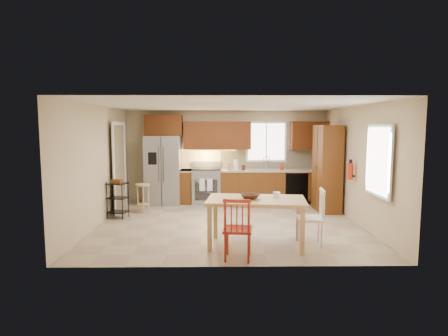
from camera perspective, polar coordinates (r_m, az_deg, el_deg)
name	(u,v)px	position (r m, az deg, el deg)	size (l,w,h in m)	color
floor	(229,223)	(8.10, 0.74, -8.42)	(5.50, 5.50, 0.00)	tan
ceiling	(229,105)	(7.85, 0.77, 9.52)	(5.50, 5.00, 0.02)	silver
wall_back	(226,156)	(10.37, 0.38, 1.83)	(5.50, 0.02, 2.50)	#CCB793
wall_front	(234,183)	(5.40, 1.48, -2.33)	(5.50, 0.02, 2.50)	#CCB793
wall_left	(98,166)	(8.27, -18.65, 0.36)	(0.02, 5.00, 2.50)	#CCB793
wall_right	(359,165)	(8.41, 19.82, 0.41)	(0.02, 5.00, 2.50)	#CCB793
refrigerator	(163,170)	(10.13, -9.23, -0.29)	(0.92, 0.75, 1.82)	gray
range_stove	(206,186)	(10.15, -2.69, -2.77)	(0.76, 0.63, 0.92)	gray
base_cabinet_narrow	(186,186)	(10.20, -5.78, -2.81)	(0.30, 0.60, 0.90)	#603511
base_cabinet_run	(274,186)	(10.27, 7.63, -2.77)	(2.92, 0.60, 0.90)	#603511
dishwasher	(297,188)	(10.09, 11.03, -2.99)	(0.60, 0.02, 0.78)	black
backsplash	(273,159)	(10.47, 7.46, 1.40)	(2.92, 0.03, 0.55)	beige
upper_over_fridge	(164,125)	(10.27, -9.18, 6.45)	(1.00, 0.35, 0.55)	#59290E
upper_left_block	(217,135)	(10.16, -1.01, 4.98)	(1.80, 0.35, 0.75)	#59290E
upper_right_block	(309,135)	(10.46, 12.87, 4.86)	(1.00, 0.35, 0.75)	#59290E
window_back	(266,142)	(10.41, 6.47, 4.01)	(1.12, 0.04, 1.12)	white
sink	(267,171)	(10.19, 6.61, -0.50)	(0.62, 0.46, 0.16)	gray
undercab_glow	(206,150)	(10.16, -2.70, 2.74)	(1.60, 0.30, 0.01)	#FFBF66
soap_bottle	(282,167)	(10.13, 8.82, 0.20)	(0.09, 0.09, 0.19)	red
paper_towel	(236,165)	(10.05, 1.85, 0.48)	(0.12, 0.12, 0.28)	white
canister_steel	(229,167)	(10.04, 0.71, 0.19)	(0.11, 0.11, 0.18)	gray
canister_wood	(244,168)	(10.04, 2.99, 0.06)	(0.10, 0.10, 0.14)	#452212
pantry	(327,168)	(9.47, 15.42, -0.05)	(0.50, 0.95, 2.10)	#603511
fire_extinguisher	(350,171)	(8.53, 18.68, -0.49)	(0.12, 0.12, 0.36)	red
window_right	(379,161)	(7.31, 22.53, 1.04)	(0.04, 1.02, 1.32)	white
doorway	(119,168)	(9.51, -15.76, -0.03)	(0.04, 0.95, 2.10)	#8C7A59
dining_table	(256,223)	(6.56, 4.90, -8.32)	(1.67, 0.94, 0.81)	tan
chair_red	(238,228)	(5.88, 2.10, -9.17)	(0.46, 0.46, 0.98)	#B2271B
chair_white	(310,217)	(6.75, 12.99, -7.32)	(0.46, 0.46, 0.98)	white
table_bowl	(250,199)	(6.46, 4.01, -4.75)	(0.34, 0.34, 0.08)	#452212
table_jar	(277,196)	(6.61, 8.01, -4.26)	(0.13, 0.13, 0.15)	white
bar_stool	(143,198)	(9.25, -12.22, -4.52)	(0.34, 0.34, 0.69)	tan
utility_cart	(118,200)	(8.81, -15.88, -4.69)	(0.42, 0.32, 0.83)	black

